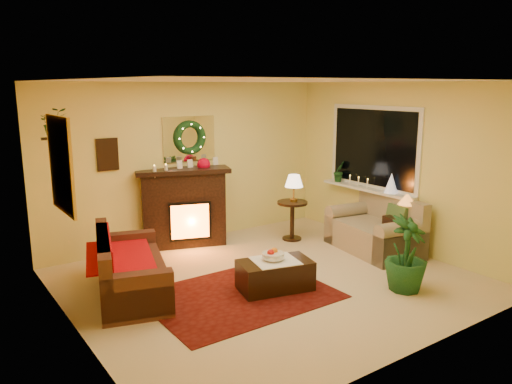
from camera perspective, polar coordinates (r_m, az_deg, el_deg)
floor at (r=6.73m, az=1.74°, el=-10.14°), size 5.00×5.00×0.00m
ceiling at (r=6.23m, az=1.89°, el=12.59°), size 5.00×5.00×0.00m
wall_back at (r=8.23m, az=-7.62°, el=3.30°), size 5.00×5.00×0.00m
wall_front at (r=4.79m, az=18.17°, el=-3.60°), size 5.00×5.00×0.00m
wall_left at (r=5.28m, az=-20.48°, el=-2.33°), size 4.50×4.50×0.00m
wall_right at (r=8.08m, az=16.18°, el=2.75°), size 4.50×4.50×0.00m
area_rug at (r=6.30m, az=-1.89°, el=-11.70°), size 2.21×1.66×0.01m
sofa at (r=6.42m, az=-14.08°, el=-7.52°), size 1.27×1.93×0.77m
red_throw at (r=6.55m, az=-15.37°, el=-6.96°), size 0.79×1.28×0.02m
fireplace at (r=8.10m, az=-8.27°, el=-2.30°), size 1.36×0.81×1.19m
poinsettia at (r=8.06m, az=-6.00°, el=3.14°), size 0.21×0.21×0.21m
mantel_candle_a at (r=7.73m, az=-11.52°, el=2.28°), size 0.06×0.06×0.18m
mantel_candle_b at (r=7.81m, az=-10.24°, el=2.44°), size 0.06×0.06×0.17m
mantel_mirror at (r=8.17m, az=-7.63°, el=6.05°), size 0.92×0.02×0.72m
wreath at (r=8.13m, az=-7.51°, el=6.17°), size 0.55×0.11×0.55m
wall_art at (r=7.66m, az=-16.61°, el=4.13°), size 0.32×0.03×0.48m
gold_mirror at (r=5.49m, az=-21.43°, el=2.92°), size 0.03×0.84×1.00m
hanging_plant at (r=6.22m, az=-22.01°, el=5.91°), size 0.33×0.28×0.36m
loveseat at (r=7.99m, az=13.34°, el=-3.67°), size 1.08×1.59×0.86m
window_frame at (r=8.38m, az=13.29°, el=4.96°), size 0.03×1.86×1.36m
window_glass at (r=8.37m, az=13.22°, el=4.95°), size 0.02×1.70×1.22m
window_sill at (r=8.42m, az=12.59°, el=0.32°), size 0.22×1.86×0.04m
mini_tree at (r=8.09m, az=15.20°, el=0.95°), size 0.22×0.22×0.33m
sill_plant at (r=8.84m, az=9.48°, el=2.42°), size 0.26×0.21×0.48m
side_table_round at (r=8.38m, az=4.15°, el=-3.29°), size 0.65×0.65×0.66m
lamp_cream at (r=8.25m, az=4.35°, el=0.42°), size 0.30×0.30×0.46m
end_table_square at (r=7.91m, az=16.59°, el=-5.13°), size 0.58×0.58×0.60m
lamp_tiffany at (r=7.82m, az=16.83°, el=-1.74°), size 0.27×0.27×0.39m
coffee_table at (r=6.39m, az=2.19°, el=-9.35°), size 1.00×0.70×0.38m
fruit_bowl at (r=6.33m, az=1.97°, el=-7.25°), size 0.28×0.28×0.07m
floor_palm at (r=6.57m, az=16.81°, el=-7.04°), size 1.90×1.90×2.86m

